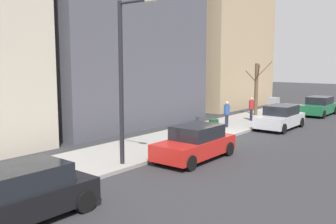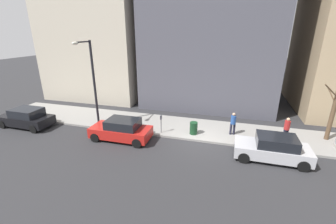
{
  "view_description": "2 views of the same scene",
  "coord_description": "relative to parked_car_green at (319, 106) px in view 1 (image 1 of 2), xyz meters",
  "views": [
    {
      "loc": [
        -10.25,
        18.77,
        4.29
      ],
      "look_at": [
        1.95,
        3.48,
        1.68
      ],
      "focal_mm": 40.0,
      "sensor_mm": 36.0,
      "label": 1
    },
    {
      "loc": [
        -13.98,
        -1.75,
        7.2
      ],
      "look_at": [
        1.81,
        2.79,
        1.31
      ],
      "focal_mm": 24.0,
      "sensor_mm": 36.0,
      "label": 2
    }
  ],
  "objects": [
    {
      "name": "parked_car_red",
      "position": [
        -0.04,
        17.74,
        0.0
      ],
      "size": [
        1.95,
        4.22,
        1.52
      ],
      "rotation": [
        0.0,
        0.0,
        0.01
      ],
      "color": "red",
      "rests_on": "ground"
    },
    {
      "name": "parked_car_black",
      "position": [
        -0.04,
        26.09,
        0.0
      ],
      "size": [
        1.97,
        4.22,
        1.52
      ],
      "rotation": [
        0.0,
        0.0,
        -0.01
      ],
      "color": "black",
      "rests_on": "ground"
    },
    {
      "name": "pedestrian_near_meter",
      "position": [
        2.64,
        6.77,
        0.35
      ],
      "size": [
        0.36,
        0.36,
        1.66
      ],
      "rotation": [
        0.0,
        0.0,
        5.3
      ],
      "color": "#1E1E2D",
      "rests_on": "sidewalk"
    },
    {
      "name": "streetlamp",
      "position": [
        1.33,
        20.64,
        3.28
      ],
      "size": [
        1.97,
        0.32,
        6.5
      ],
      "color": "black",
      "rests_on": "sidewalk"
    },
    {
      "name": "ground_plane",
      "position": [
        1.05,
        12.4,
        -0.74
      ],
      "size": [
        120.0,
        120.0,
        0.0
      ],
      "primitive_type": "plane",
      "color": "#2B2B2D"
    },
    {
      "name": "parked_car_silver",
      "position": [
        0.02,
        7.95,
        0.0
      ],
      "size": [
        1.92,
        4.2,
        1.52
      ],
      "rotation": [
        0.0,
        0.0,
        -0.0
      ],
      "color": "#B7B7BC",
      "rests_on": "ground"
    },
    {
      "name": "parked_car_green",
      "position": [
        0.0,
        0.0,
        0.0
      ],
      "size": [
        1.94,
        4.21,
        1.52
      ],
      "rotation": [
        0.0,
        0.0,
        -0.01
      ],
      "color": "#196038",
      "rests_on": "ground"
    },
    {
      "name": "bare_tree",
      "position": [
        3.63,
        3.95,
        1.55
      ],
      "size": [
        1.61,
        2.17,
        4.23
      ],
      "color": "brown",
      "rests_on": "sidewalk"
    },
    {
      "name": "utility_box",
      "position": [
        2.35,
        3.52,
        0.11
      ],
      "size": [
        0.83,
        0.61,
        1.43
      ],
      "color": "#A8A399",
      "rests_on": "sidewalk"
    },
    {
      "name": "parking_meter",
      "position": [
        1.5,
        15.32,
        0.24
      ],
      "size": [
        0.14,
        0.1,
        1.35
      ],
      "color": "slate",
      "rests_on": "sidewalk"
    },
    {
      "name": "pedestrian_midblock",
      "position": [
        2.64,
        10.27,
        0.35
      ],
      "size": [
        0.36,
        0.39,
        1.66
      ],
      "rotation": [
        0.0,
        0.0,
        5.02
      ],
      "color": "#1E1E2D",
      "rests_on": "sidewalk"
    },
    {
      "name": "trash_bin",
      "position": [
        1.95,
        12.99,
        -0.14
      ],
      "size": [
        0.56,
        0.56,
        0.9
      ],
      "primitive_type": "cylinder",
      "color": "#14381E",
      "rests_on": "sidewalk"
    },
    {
      "name": "sidewalk",
      "position": [
        3.05,
        12.4,
        -0.66
      ],
      "size": [
        4.0,
        36.0,
        0.15
      ],
      "primitive_type": "cube",
      "color": "gray",
      "rests_on": "ground"
    }
  ]
}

